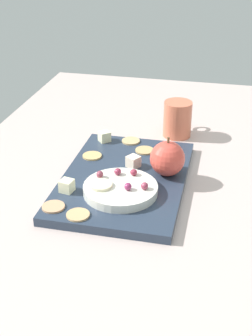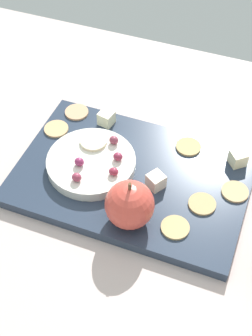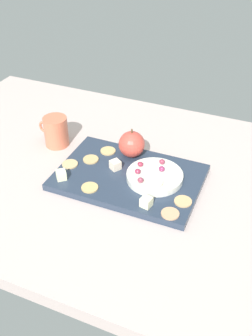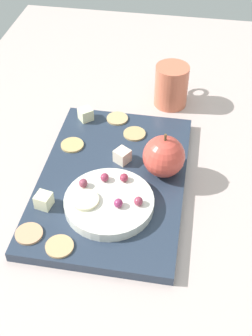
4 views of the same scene
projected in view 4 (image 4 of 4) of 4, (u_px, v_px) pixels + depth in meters
table at (124, 193)px, 84.14cm from camera, size 146.60×86.96×3.83cm
platter at (112, 181)px, 82.42cm from camera, size 39.27×26.29×1.91cm
serving_dish at (109, 203)px, 75.91cm from camera, size 15.30×15.30×1.82cm
apple_whole at (164, 156)px, 80.12cm from camera, size 7.66×7.66×7.66cm
apple_stem at (165, 137)px, 77.08cm from camera, size 0.50×0.50×1.20cm
cheese_cube_0 at (122, 156)px, 84.05cm from camera, size 3.54×3.54×2.57cm
cheese_cube_1 at (86, 114)px, 93.57cm from camera, size 3.62×3.62×2.57cm
cheese_cube_2 at (44, 200)px, 75.80cm from camera, size 3.03×3.03×2.57cm
cracker_0 at (60, 246)px, 70.16cm from camera, size 4.49×4.49×0.40cm
cracker_1 at (117, 118)px, 94.29cm from camera, size 4.49×4.49×0.40cm
cracker_2 at (72, 145)px, 88.02cm from camera, size 4.49×4.49×0.40cm
cracker_3 at (162, 146)px, 87.89cm from camera, size 4.49×4.49×0.40cm
cracker_4 at (29, 234)px, 71.99cm from camera, size 4.49×4.49×0.40cm
cracker_5 at (135, 134)px, 90.57cm from camera, size 4.49×4.49×0.40cm
grape_0 at (83, 183)px, 76.99cm from camera, size 1.63×1.47×1.51cm
grape_1 at (124, 178)px, 78.12cm from camera, size 1.63×1.47×1.31cm
grape_2 at (138, 201)px, 73.96cm from camera, size 1.63×1.47×1.46cm
grape_3 at (118, 203)px, 73.63cm from camera, size 1.63×1.47×1.50cm
grape_4 at (105, 177)px, 78.11cm from camera, size 1.63×1.47×1.40cm
apple_slice_0 at (85, 200)px, 74.72cm from camera, size 4.72×4.72×0.60cm
cup at (171, 85)px, 98.78cm from camera, size 10.53×7.36×9.41cm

